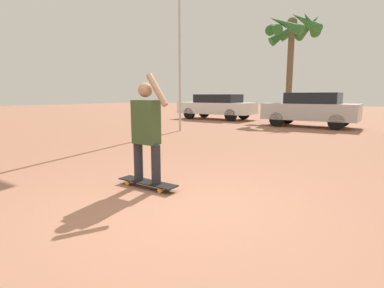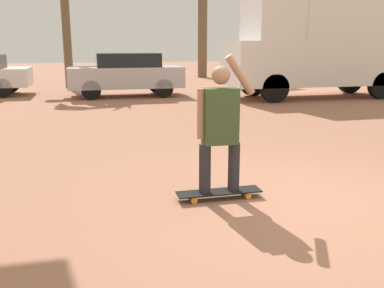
{
  "view_description": "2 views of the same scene",
  "coord_description": "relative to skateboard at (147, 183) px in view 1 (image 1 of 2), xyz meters",
  "views": [
    {
      "loc": [
        2.24,
        -2.85,
        1.41
      ],
      "look_at": [
        -0.65,
        1.37,
        0.57
      ],
      "focal_mm": 28.0,
      "sensor_mm": 36.0,
      "label": 1
    },
    {
      "loc": [
        -2.3,
        -4.25,
        1.83
      ],
      "look_at": [
        -0.96,
        1.28,
        0.49
      ],
      "focal_mm": 40.0,
      "sensor_mm": 36.0,
      "label": 2
    }
  ],
  "objects": [
    {
      "name": "parked_car_white",
      "position": [
        -5.67,
        12.07,
        0.7
      ],
      "size": [
        4.4,
        1.87,
        1.44
      ],
      "color": "black",
      "rests_on": "ground_plane"
    },
    {
      "name": "flagpole",
      "position": [
        -3.93,
        6.22,
        4.48
      ],
      "size": [
        1.08,
        0.12,
        7.96
      ],
      "color": "#B7B7BC",
      "rests_on": "ground_plane"
    },
    {
      "name": "ground_plane",
      "position": [
        0.83,
        -0.42,
        -0.08
      ],
      "size": [
        80.0,
        80.0,
        0.0
      ],
      "primitive_type": "plane",
      "color": "#A36B51"
    },
    {
      "name": "person_skateboarder",
      "position": [
        -0.0,
        0.0,
        0.85
      ],
      "size": [
        0.69,
        0.22,
        1.62
      ],
      "color": "#28282D",
      "rests_on": "skateboard"
    },
    {
      "name": "palm_tree_center_background",
      "position": [
        -2.19,
        14.28,
        4.82
      ],
      "size": [
        3.25,
        3.18,
        5.84
      ],
      "color": "brown",
      "rests_on": "ground_plane"
    },
    {
      "name": "skateboard",
      "position": [
        0.0,
        0.0,
        0.0
      ],
      "size": [
        1.03,
        0.24,
        0.09
      ],
      "color": "black",
      "rests_on": "ground_plane"
    },
    {
      "name": "parked_car_silver",
      "position": [
        -0.12,
        10.71,
        0.72
      ],
      "size": [
        3.94,
        1.73,
        1.51
      ],
      "color": "black",
      "rests_on": "ground_plane"
    }
  ]
}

